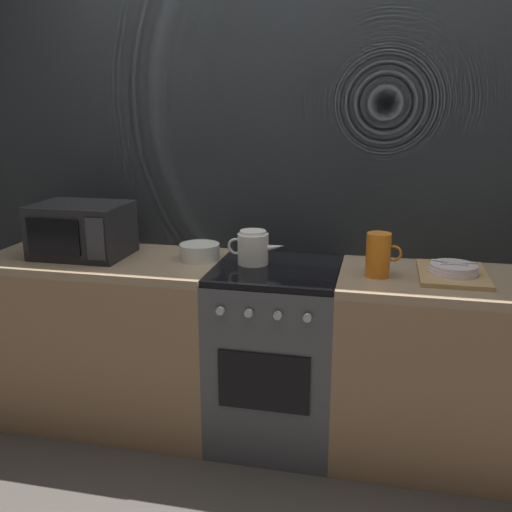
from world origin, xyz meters
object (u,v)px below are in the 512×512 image
stove_unit (276,354)px  microwave (82,230)px  kettle (253,248)px  dish_pile (453,272)px  mixing_bowl (200,252)px  pitcher (379,255)px

stove_unit → microwave: 1.17m
stove_unit → kettle: kettle is taller
microwave → dish_pile: size_ratio=1.15×
kettle → microwave: bearing=-177.4°
stove_unit → microwave: bearing=-179.8°
mixing_bowl → dish_pile: 1.21m
stove_unit → pitcher: (0.47, -0.04, 0.55)m
pitcher → microwave: bearing=178.6°
mixing_bowl → pitcher: 0.88m
stove_unit → kettle: (-0.12, 0.04, 0.53)m
mixing_bowl → dish_pile: (1.21, -0.03, -0.02)m
microwave → kettle: (0.89, 0.04, -0.05)m
stove_unit → mixing_bowl: mixing_bowl is taller
microwave → pitcher: 1.48m
kettle → pitcher: 0.60m
kettle → mixing_bowl: (-0.28, 0.02, -0.04)m
dish_pile → mixing_bowl: bearing=178.4°
pitcher → dish_pile: bearing=10.7°
pitcher → kettle: bearing=172.7°
microwave → mixing_bowl: microwave is taller
kettle → dish_pile: size_ratio=0.71×
kettle → mixing_bowl: kettle is taller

